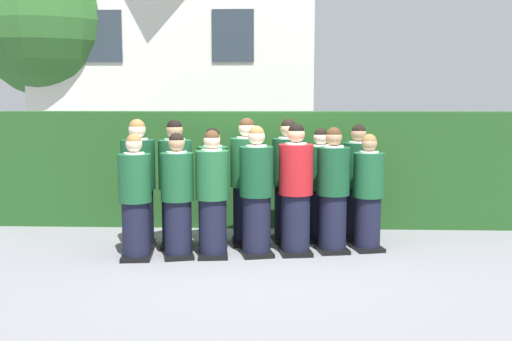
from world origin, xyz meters
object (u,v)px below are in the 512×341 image
Objects in this scene: student_front_row_2 at (212,197)px; student_rear_row_6 at (357,185)px; student_rear_row_1 at (176,186)px; student_rear_row_2 at (213,189)px; student_rear_row_5 at (320,187)px; student_front_row_0 at (135,200)px; student_rear_row_0 at (139,187)px; student_rear_row_3 at (247,184)px; student_front_row_1 at (177,198)px; student_rear_row_4 at (288,184)px; student_in_red_blazer at (296,192)px; student_front_row_5 at (333,193)px; student_front_row_3 at (256,194)px; student_front_row_6 at (368,195)px.

student_rear_row_6 is (1.94, 0.95, 0.02)m from student_front_row_2.
student_rear_row_1 is 0.51m from student_rear_row_2.
student_rear_row_5 is (1.48, 0.26, -0.01)m from student_rear_row_2.
student_front_row_0 is 0.98× the size of student_front_row_2.
student_rear_row_3 is (1.43, 0.25, 0.00)m from student_rear_row_0.
student_front_row_1 is (0.51, 0.10, 0.00)m from student_front_row_0.
student_rear_row_4 is (0.57, 0.13, -0.01)m from student_rear_row_3.
student_in_red_blazer is 1.06× the size of student_rear_row_5.
student_rear_row_2 is 1.50m from student_rear_row_5.
student_rear_row_0 reaches higher than student_front_row_5.
student_rear_row_6 is (1.54, 0.30, -0.05)m from student_rear_row_3.
student_front_row_0 is at bearing -80.40° from student_rear_row_0.
student_rear_row_5 is (0.45, 0.09, -0.07)m from student_rear_row_4.
student_front_row_3 is 1.01m from student_front_row_5.
student_rear_row_4 is at bearing -168.59° from student_rear_row_5.
student_rear_row_1 is at bearing 58.06° from student_front_row_0.
student_rear_row_3 reaches higher than student_front_row_5.
student_front_row_2 is 0.95× the size of student_in_red_blazer.
student_rear_row_1 reaches higher than student_front_row_1.
student_in_red_blazer is at bearing -165.45° from student_front_row_5.
student_front_row_3 is 0.80m from student_rear_row_2.
student_front_row_3 is at bearing 10.00° from student_front_row_2.
student_rear_row_4 is at bearing 11.36° from student_rear_row_1.
student_rear_row_3 is at bearing -167.69° from student_rear_row_5.
student_rear_row_6 is at bearing 9.59° from student_rear_row_2.
student_rear_row_2 is at bearing 95.72° from student_front_row_2.
student_front_row_1 is 0.44m from student_front_row_2.
student_rear_row_2 is at bearing -170.41° from student_rear_row_6.
student_front_row_0 is at bearing -169.57° from student_front_row_6.
student_front_row_0 is at bearing -171.46° from student_front_row_2.
student_rear_row_4 reaches higher than student_rear_row_2.
student_front_row_1 is at bearing -119.50° from student_rear_row_2.
student_front_row_1 is 0.92× the size of student_rear_row_1.
student_front_row_5 is 1.03× the size of student_rear_row_5.
student_rear_row_2 is at bearing 12.35° from student_rear_row_0.
student_in_red_blazer is at bearing -82.00° from student_rear_row_4.
student_rear_row_4 reaches higher than student_front_row_6.
student_front_row_3 is at bearing -120.93° from student_rear_row_4.
student_in_red_blazer reaches higher than student_front_row_5.
student_front_row_0 is 0.95m from student_front_row_2.
student_front_row_2 is 0.92× the size of student_rear_row_3.
student_front_row_2 is 1.11m from student_rear_row_0.
student_front_row_5 is 0.95× the size of student_rear_row_4.
student_front_row_5 reaches higher than student_rear_row_2.
student_front_row_3 is 0.58m from student_rear_row_3.
student_rear_row_6 is (-0.06, 0.55, 0.05)m from student_front_row_6.
student_front_row_6 is 0.76m from student_rear_row_5.
student_front_row_0 is 0.95× the size of student_rear_row_6.
student_front_row_0 is at bearing -159.20° from student_rear_row_6.
student_front_row_6 is (2.95, 0.54, -0.01)m from student_front_row_0.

